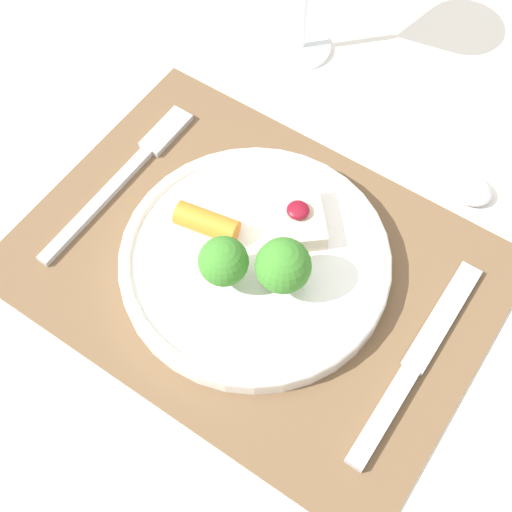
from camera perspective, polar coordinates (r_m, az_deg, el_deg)
The scene contains 7 objects.
ground_plane at distance 1.35m, azimuth -0.04°, elevation -16.24°, with size 8.00×8.00×0.00m, color brown.
dining_table at distance 0.73m, azimuth -0.06°, elevation -4.19°, with size 1.32×1.06×0.74m.
placemat at distance 0.66m, azimuth -0.07°, elevation -0.85°, with size 0.43×0.31×0.00m, color brown.
dinner_plate at distance 0.64m, azimuth 0.05°, elevation -0.25°, with size 0.25×0.25×0.08m.
fork at distance 0.72m, azimuth -10.16°, elevation 6.71°, with size 0.02×0.22×0.01m.
knife at distance 0.62m, azimuth 12.12°, elevation -9.15°, with size 0.02×0.22×0.01m.
spoon at distance 0.73m, azimuth 14.44°, elevation 6.33°, with size 0.20×0.04×0.01m.
Camera 1 is at (0.18, -0.26, 1.31)m, focal length 50.00 mm.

